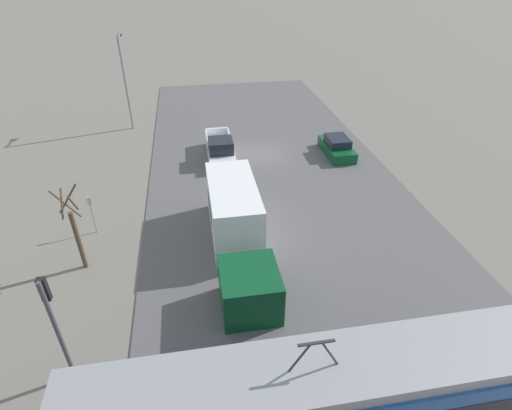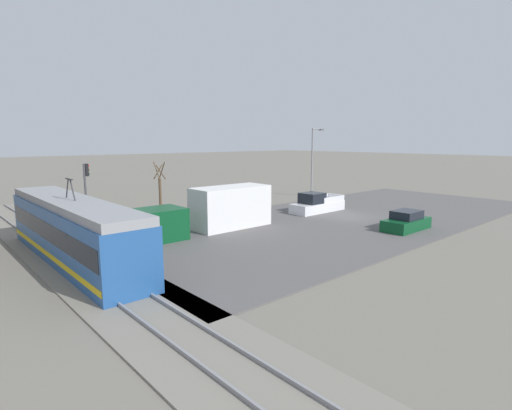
{
  "view_description": "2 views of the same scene",
  "coord_description": "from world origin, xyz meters",
  "px_view_note": "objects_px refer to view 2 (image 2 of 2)",
  "views": [
    {
      "loc": [
        5.5,
        28.92,
        13.95
      ],
      "look_at": [
        2.65,
        12.2,
        3.15
      ],
      "focal_mm": 28.0,
      "sensor_mm": 36.0,
      "label": 1
    },
    {
      "loc": [
        -20.17,
        28.57,
        6.71
      ],
      "look_at": [
        1.62,
        9.26,
        1.93
      ],
      "focal_mm": 28.0,
      "sensor_mm": 36.0,
      "label": 2
    }
  ],
  "objects_px": {
    "no_parking_sign": "(190,197)",
    "street_lamp_near_crossing": "(313,157)",
    "box_truck": "(215,211)",
    "sedan_car_0": "(406,222)",
    "traffic_light_pole": "(86,186)",
    "street_tree": "(160,191)",
    "light_rail_tram": "(73,231)",
    "pickup_truck": "(317,204)"
  },
  "relations": [
    {
      "from": "box_truck",
      "to": "sedan_car_0",
      "type": "bearing_deg",
      "value": -131.78
    },
    {
      "from": "traffic_light_pole",
      "to": "no_parking_sign",
      "type": "relative_size",
      "value": 2.08
    },
    {
      "from": "no_parking_sign",
      "to": "street_lamp_near_crossing",
      "type": "bearing_deg",
      "value": -92.3
    },
    {
      "from": "street_lamp_near_crossing",
      "to": "no_parking_sign",
      "type": "xyz_separation_m",
      "value": [
        0.67,
        16.69,
        -3.22
      ]
    },
    {
      "from": "light_rail_tram",
      "to": "street_tree",
      "type": "xyz_separation_m",
      "value": [
        9.04,
        -10.16,
        0.45
      ]
    },
    {
      "from": "pickup_truck",
      "to": "street_tree",
      "type": "distance_m",
      "value": 14.29
    },
    {
      "from": "sedan_car_0",
      "to": "light_rail_tram",
      "type": "bearing_deg",
      "value": -111.92
    },
    {
      "from": "box_truck",
      "to": "traffic_light_pole",
      "type": "xyz_separation_m",
      "value": [
        7.25,
        6.75,
        1.69
      ]
    },
    {
      "from": "pickup_truck",
      "to": "traffic_light_pole",
      "type": "distance_m",
      "value": 19.78
    },
    {
      "from": "light_rail_tram",
      "to": "traffic_light_pole",
      "type": "distance_m",
      "value": 9.15
    },
    {
      "from": "light_rail_tram",
      "to": "street_tree",
      "type": "distance_m",
      "value": 13.61
    },
    {
      "from": "box_truck",
      "to": "sedan_car_0",
      "type": "relative_size",
      "value": 2.47
    },
    {
      "from": "box_truck",
      "to": "no_parking_sign",
      "type": "relative_size",
      "value": 4.38
    },
    {
      "from": "traffic_light_pole",
      "to": "street_lamp_near_crossing",
      "type": "bearing_deg",
      "value": -89.93
    },
    {
      "from": "light_rail_tram",
      "to": "street_lamp_near_crossing",
      "type": "height_order",
      "value": "street_lamp_near_crossing"
    },
    {
      "from": "sedan_car_0",
      "to": "street_tree",
      "type": "bearing_deg",
      "value": -148.32
    },
    {
      "from": "pickup_truck",
      "to": "no_parking_sign",
      "type": "relative_size",
      "value": 2.41
    },
    {
      "from": "pickup_truck",
      "to": "sedan_car_0",
      "type": "xyz_separation_m",
      "value": [
        -9.3,
        0.85,
        -0.09
      ]
    },
    {
      "from": "pickup_truck",
      "to": "sedan_car_0",
      "type": "bearing_deg",
      "value": 174.77
    },
    {
      "from": "street_lamp_near_crossing",
      "to": "sedan_car_0",
      "type": "bearing_deg",
      "value": 151.8
    },
    {
      "from": "light_rail_tram",
      "to": "pickup_truck",
      "type": "xyz_separation_m",
      "value": [
        0.87,
        -21.8,
        -0.97
      ]
    },
    {
      "from": "street_tree",
      "to": "no_parking_sign",
      "type": "height_order",
      "value": "street_tree"
    },
    {
      "from": "sedan_car_0",
      "to": "street_lamp_near_crossing",
      "type": "bearing_deg",
      "value": 151.8
    },
    {
      "from": "light_rail_tram",
      "to": "box_truck",
      "type": "relative_size",
      "value": 1.48
    },
    {
      "from": "street_lamp_near_crossing",
      "to": "no_parking_sign",
      "type": "relative_size",
      "value": 3.4
    },
    {
      "from": "street_lamp_near_crossing",
      "to": "no_parking_sign",
      "type": "bearing_deg",
      "value": 87.7
    },
    {
      "from": "pickup_truck",
      "to": "traffic_light_pole",
      "type": "height_order",
      "value": "traffic_light_pole"
    },
    {
      "from": "box_truck",
      "to": "pickup_truck",
      "type": "relative_size",
      "value": 1.82
    },
    {
      "from": "light_rail_tram",
      "to": "no_parking_sign",
      "type": "xyz_separation_m",
      "value": [
        8.98,
        -13.23,
        -0.3
      ]
    },
    {
      "from": "pickup_truck",
      "to": "street_tree",
      "type": "bearing_deg",
      "value": 54.91
    },
    {
      "from": "sedan_car_0",
      "to": "street_tree",
      "type": "height_order",
      "value": "street_tree"
    },
    {
      "from": "traffic_light_pole",
      "to": "street_tree",
      "type": "xyz_separation_m",
      "value": [
        0.77,
        -6.55,
        -1.02
      ]
    },
    {
      "from": "light_rail_tram",
      "to": "no_parking_sign",
      "type": "distance_m",
      "value": 15.99
    },
    {
      "from": "box_truck",
      "to": "no_parking_sign",
      "type": "xyz_separation_m",
      "value": [
        7.96,
        -2.86,
        -0.08
      ]
    },
    {
      "from": "street_tree",
      "to": "street_lamp_near_crossing",
      "type": "distance_m",
      "value": 19.92
    },
    {
      "from": "box_truck",
      "to": "street_tree",
      "type": "relative_size",
      "value": 2.15
    },
    {
      "from": "light_rail_tram",
      "to": "traffic_light_pole",
      "type": "height_order",
      "value": "traffic_light_pole"
    },
    {
      "from": "box_truck",
      "to": "pickup_truck",
      "type": "distance_m",
      "value": 11.45
    },
    {
      "from": "box_truck",
      "to": "pickup_truck",
      "type": "bearing_deg",
      "value": -90.75
    },
    {
      "from": "pickup_truck",
      "to": "street_lamp_near_crossing",
      "type": "bearing_deg",
      "value": -47.53
    },
    {
      "from": "light_rail_tram",
      "to": "traffic_light_pole",
      "type": "xyz_separation_m",
      "value": [
        8.27,
        -3.62,
        1.47
      ]
    },
    {
      "from": "light_rail_tram",
      "to": "street_tree",
      "type": "bearing_deg",
      "value": -48.34
    }
  ]
}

